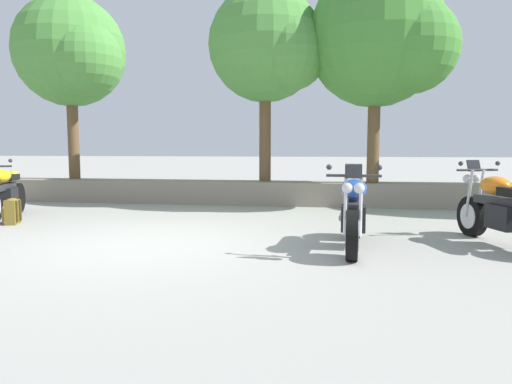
# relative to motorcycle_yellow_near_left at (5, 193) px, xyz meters

# --- Properties ---
(ground_plane) EXTENTS (120.00, 120.00, 0.00)m
(ground_plane) POSITION_rel_motorcycle_yellow_near_left_xyz_m (3.69, -1.91, -0.49)
(ground_plane) COLOR #A3A099
(stone_wall) EXTENTS (36.00, 0.80, 0.55)m
(stone_wall) POSITION_rel_motorcycle_yellow_near_left_xyz_m (3.69, 2.89, -0.21)
(stone_wall) COLOR gray
(stone_wall) RESTS_ON ground
(motorcycle_yellow_near_left) EXTENTS (0.99, 1.98, 1.18)m
(motorcycle_yellow_near_left) POSITION_rel_motorcycle_yellow_near_left_xyz_m (0.00, 0.00, 0.00)
(motorcycle_yellow_near_left) COLOR black
(motorcycle_yellow_near_left) RESTS_ON ground
(motorcycle_blue_centre) EXTENTS (0.67, 2.07, 1.18)m
(motorcycle_blue_centre) POSITION_rel_motorcycle_yellow_near_left_xyz_m (6.55, -1.74, 0.00)
(motorcycle_blue_centre) COLOR black
(motorcycle_blue_centre) RESTS_ON ground
(motorcycle_orange_far_right) EXTENTS (0.89, 2.02, 1.18)m
(motorcycle_orange_far_right) POSITION_rel_motorcycle_yellow_near_left_xyz_m (8.62, -1.22, 0.00)
(motorcycle_orange_far_right) COLOR black
(motorcycle_orange_far_right) RESTS_ON ground
(rider_backpack) EXTENTS (0.32, 0.34, 0.47)m
(rider_backpack) POSITION_rel_motorcycle_yellow_near_left_xyz_m (0.64, -0.67, -0.24)
(rider_backpack) COLOR brown
(rider_backpack) RESTS_ON ground
(leafy_tree_far_left) EXTENTS (2.93, 2.79, 4.66)m
(leafy_tree_far_left) POSITION_rel_motorcycle_yellow_near_left_xyz_m (-0.21, 3.04, 3.25)
(leafy_tree_far_left) COLOR brown
(leafy_tree_far_left) RESTS_ON stone_wall
(leafy_tree_mid_left) EXTENTS (2.83, 2.69, 4.58)m
(leafy_tree_mid_left) POSITION_rel_motorcycle_yellow_near_left_xyz_m (4.84, 2.93, 3.23)
(leafy_tree_mid_left) COLOR brown
(leafy_tree_mid_left) RESTS_ON stone_wall
(leafy_tree_mid_right) EXTENTS (3.23, 3.08, 4.80)m
(leafy_tree_mid_right) POSITION_rel_motorcycle_yellow_near_left_xyz_m (7.39, 2.74, 3.25)
(leafy_tree_mid_right) COLOR brown
(leafy_tree_mid_right) RESTS_ON stone_wall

